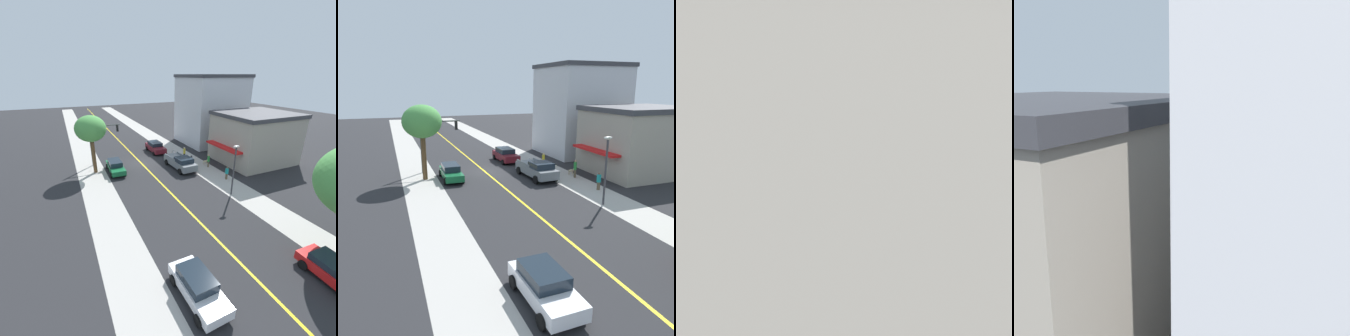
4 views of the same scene
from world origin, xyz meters
The scene contains 17 objects.
ground_plane centered at (0.00, 0.00, 0.00)m, with size 140.00×140.00×0.00m, color #262628.
sidewalk_left centered at (-6.91, 0.00, 0.00)m, with size 3.43×126.00×0.01m, color #ADA8A0.
sidewalk_right centered at (6.91, 0.00, 0.00)m, with size 3.43×126.00×0.01m, color #ADA8A0.
road_centerline_stripe centered at (0.00, 0.00, 0.00)m, with size 0.20×126.00×0.00m, color yellow.
corner_shop_building centered at (-15.07, 5.72, 3.48)m, with size 10.78×8.90×6.94m.
street_tree_right_corner centered at (6.39, 0.78, 5.63)m, with size 3.73×3.73×7.28m.
fire_hydrant centered at (-5.81, -1.30, 0.43)m, with size 0.44×0.24×0.87m.
parking_meter centered at (-6.03, 3.84, 0.94)m, with size 0.12×0.18×1.44m.
traffic_light_mast centered at (5.01, -1.96, 3.87)m, with size 4.25×0.32×5.88m.
street_lamp centered at (-5.70, 12.83, 3.39)m, with size 0.70×0.36×5.35m.
white_sedan_right_curb centered at (3.92, 21.74, 0.79)m, with size 2.01×4.19×1.51m.
green_sedan_right_curb centered at (4.00, 1.69, 0.79)m, with size 2.03×4.81×1.51m.
grey_pickup_truck centered at (-4.14, 4.22, 0.92)m, with size 2.51×5.67×1.80m.
pedestrian_teal_shirt centered at (-7.60, 9.55, 0.83)m, with size 0.38×0.38×1.59m.
pedestrian_green_shirt centered at (-7.83, 5.32, 0.99)m, with size 0.30×0.30×1.81m.
pedestrian_yellow_shirt centered at (-6.46, 1.00, 0.97)m, with size 0.32×0.32×1.81m.
small_dog centered at (-8.12, 4.22, 0.40)m, with size 0.81×0.30×0.61m.
Camera 4 is at (-24.18, -3.04, 7.45)m, focal length 41.84 mm.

